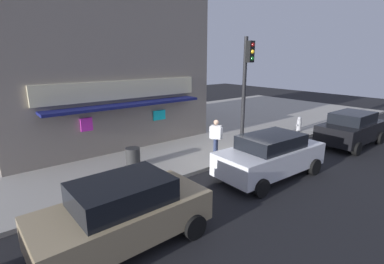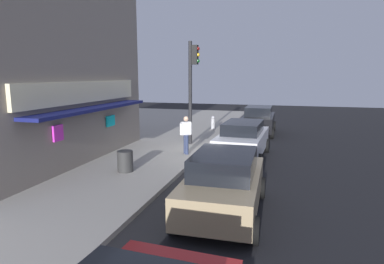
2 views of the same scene
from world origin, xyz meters
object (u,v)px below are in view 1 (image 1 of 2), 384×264
Objects in this scene: parked_car_tan at (123,212)px; parked_car_white at (270,155)px; fire_hydrant at (299,124)px; parked_car_black at (351,128)px; pedestrian at (216,137)px; traffic_light at (246,79)px; trash_can at (133,157)px.

parked_car_white is at bearing 2.57° from parked_car_tan.
fire_hydrant is 0.21× the size of parked_car_tan.
parked_car_tan is 12.83m from parked_car_black.
pedestrian is 2.56m from parked_car_white.
parked_car_black is 0.93× the size of parked_car_white.
traffic_light is 5.77m from fire_hydrant.
traffic_light is at bearing 8.47° from pedestrian.
parked_car_tan reaches higher than trash_can.
parked_car_white is at bearing -157.32° from fire_hydrant.
parked_car_white is (6.17, 0.28, 0.00)m from parked_car_tan.
parked_car_tan is at bearing -153.99° from pedestrian.
fire_hydrant is at bearing 13.45° from parked_car_tan.
parked_car_tan is 0.93× the size of parked_car_white.
parked_car_black reaches higher than trash_can.
parked_car_tan is 6.18m from parked_car_white.
parked_car_tan is (-12.88, -3.08, 0.28)m from fire_hydrant.
pedestrian is 0.41× the size of parked_car_tan.
traffic_light is at bearing 58.53° from parked_car_white.
trash_can is (-10.47, 1.08, -0.03)m from fire_hydrant.
parked_car_black is at bearing 0.53° from parked_car_tan.
traffic_light is 4.24m from parked_car_white.
trash_can is 0.46× the size of pedestrian.
parked_car_black is at bearing -31.33° from traffic_light.
traffic_light reaches higher than pedestrian.
trash_can is 0.17× the size of parked_car_white.
trash_can is 5.41m from parked_car_white.
parked_car_white is at bearing -121.47° from traffic_light.
pedestrian is at bearing -22.60° from trash_can.
traffic_light is 1.16× the size of parked_car_white.
traffic_light reaches higher than parked_car_black.
traffic_light is at bearing 21.49° from parked_car_tan.
traffic_light is at bearing 148.67° from parked_car_black.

